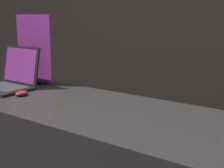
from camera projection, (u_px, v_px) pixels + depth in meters
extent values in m
cube|color=black|center=(208.00, 11.00, 2.74)|extent=(8.00, 0.05, 2.80)
cube|color=black|center=(3.00, 89.00, 2.17)|extent=(0.37, 0.28, 0.02)
cube|color=#2D2D30|center=(5.00, 87.00, 2.18)|extent=(0.32, 0.19, 0.00)
cube|color=black|center=(21.00, 65.00, 2.27)|extent=(0.37, 0.07, 0.27)
cube|color=#8C338C|center=(20.00, 65.00, 2.26)|extent=(0.33, 0.05, 0.24)
ellipsoid|color=maroon|center=(22.00, 93.00, 2.02)|extent=(0.07, 0.09, 0.03)
cube|color=black|center=(36.00, 81.00, 2.41)|extent=(0.20, 0.07, 0.02)
cube|color=purple|center=(34.00, 48.00, 2.35)|extent=(0.37, 0.02, 0.49)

